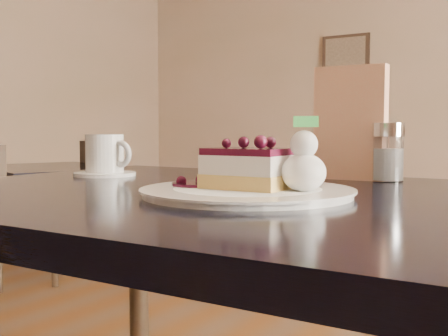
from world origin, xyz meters
The scene contains 10 objects.
main_table centered at (0.14, 0.24, 0.74)m, with size 1.34×0.91×0.83m.
dessert_plate centered at (0.14, 0.18, 0.83)m, with size 0.34×0.34×0.01m, color white.
cheesecake_slice centered at (0.14, 0.18, 0.87)m, with size 0.13×0.10×0.07m.
whipped_cream centered at (0.23, 0.19, 0.87)m, with size 0.07×0.07×0.06m.
berry_sauce centered at (0.04, 0.17, 0.84)m, with size 0.09×0.09×0.01m, color #400516.
coffee_set centered at (-0.34, 0.34, 0.87)m, with size 0.15×0.14×0.10m.
menu_card centered at (0.17, 0.56, 0.95)m, with size 0.15×0.03×0.24m, color #CDB286.
sugar_shaker centered at (0.26, 0.55, 0.89)m, with size 0.07×0.07×0.12m.
napkin_stack centered at (-0.01, 0.59, 0.86)m, with size 0.13×0.13×0.06m, color white.
bg_table_far_left centered at (-2.41, 1.91, 0.06)m, with size 1.11×1.67×1.11m.
Camera 1 is at (0.59, -0.60, 0.94)m, focal length 45.00 mm.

